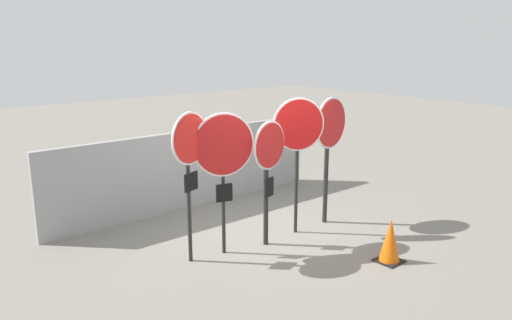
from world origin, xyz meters
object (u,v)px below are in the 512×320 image
at_px(stop_sign_0, 190,152).
at_px(stop_sign_4, 330,135).
at_px(stop_sign_2, 269,160).
at_px(traffic_cone_0, 390,241).
at_px(stop_sign_1, 224,152).
at_px(stop_sign_3, 298,133).

bearing_deg(stop_sign_0, stop_sign_4, -22.03).
xyz_separation_m(stop_sign_0, stop_sign_2, (1.27, -0.25, -0.26)).
relative_size(stop_sign_0, traffic_cone_0, 3.38).
xyz_separation_m(stop_sign_1, stop_sign_3, (1.44, -0.10, 0.14)).
bearing_deg(stop_sign_0, stop_sign_1, -27.28).
bearing_deg(stop_sign_4, stop_sign_0, 167.22).
relative_size(stop_sign_2, stop_sign_4, 0.89).
distance_m(stop_sign_0, stop_sign_3, 1.98).
relative_size(stop_sign_4, traffic_cone_0, 3.40).
xyz_separation_m(stop_sign_0, traffic_cone_0, (2.24, -1.87, -1.34)).
xyz_separation_m(stop_sign_3, traffic_cone_0, (0.28, -1.69, -1.42)).
distance_m(stop_sign_2, stop_sign_3, 0.78).
distance_m(stop_sign_0, stop_sign_1, 0.54).
relative_size(stop_sign_0, stop_sign_1, 1.02).
distance_m(stop_sign_4, traffic_cone_0, 2.18).
bearing_deg(stop_sign_3, stop_sign_4, 25.36).
height_order(stop_sign_0, stop_sign_3, stop_sign_3).
bearing_deg(stop_sign_2, stop_sign_4, -9.14).
bearing_deg(stop_sign_4, stop_sign_3, 171.38).
xyz_separation_m(stop_sign_4, traffic_cone_0, (-0.50, -1.69, -1.28)).
bearing_deg(stop_sign_3, stop_sign_1, -159.09).
bearing_deg(stop_sign_4, stop_sign_1, 168.49).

